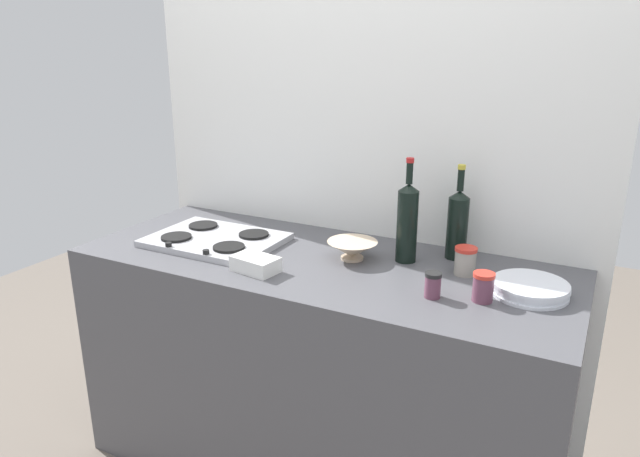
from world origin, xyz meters
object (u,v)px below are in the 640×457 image
at_px(stovetop_hob, 215,239).
at_px(butter_dish, 255,264).
at_px(condiment_jar_rear, 465,261).
at_px(plate_stack, 530,288).
at_px(condiment_jar_front, 433,285).
at_px(wine_bottle_leftmost, 458,223).
at_px(condiment_jar_spare, 483,287).
at_px(wine_bottle_mid_left, 407,221).
at_px(mixing_bowl, 352,249).

bearing_deg(stovetop_hob, butter_dish, -29.90).
bearing_deg(stovetop_hob, condiment_jar_rear, 7.76).
xyz_separation_m(plate_stack, condiment_jar_front, (-0.27, -0.16, 0.02)).
bearing_deg(wine_bottle_leftmost, plate_stack, -36.02).
relative_size(condiment_jar_rear, condiment_jar_spare, 1.06).
xyz_separation_m(wine_bottle_mid_left, butter_dish, (-0.42, -0.33, -0.12)).
distance_m(wine_bottle_leftmost, mixing_bowl, 0.39).
distance_m(plate_stack, wine_bottle_leftmost, 0.38).
relative_size(mixing_bowl, butter_dish, 1.17).
height_order(wine_bottle_leftmost, condiment_jar_front, wine_bottle_leftmost).
height_order(wine_bottle_leftmost, mixing_bowl, wine_bottle_leftmost).
bearing_deg(butter_dish, condiment_jar_spare, 8.89).
bearing_deg(condiment_jar_rear, plate_stack, -17.58).
bearing_deg(wine_bottle_leftmost, mixing_bowl, -150.26).
bearing_deg(mixing_bowl, stovetop_hob, -171.28).
height_order(wine_bottle_leftmost, condiment_jar_rear, wine_bottle_leftmost).
bearing_deg(condiment_jar_rear, butter_dish, -154.82).
height_order(condiment_jar_front, condiment_jar_rear, condiment_jar_rear).
xyz_separation_m(stovetop_hob, mixing_bowl, (0.55, 0.08, 0.02)).
xyz_separation_m(wine_bottle_leftmost, condiment_jar_spare, (0.17, -0.33, -0.09)).
relative_size(wine_bottle_mid_left, condiment_jar_front, 4.59).
relative_size(stovetop_hob, wine_bottle_mid_left, 1.33).
relative_size(wine_bottle_leftmost, condiment_jar_front, 4.22).
relative_size(plate_stack, wine_bottle_mid_left, 0.64).
xyz_separation_m(plate_stack, butter_dish, (-0.87, -0.23, 0.01)).
distance_m(mixing_bowl, condiment_jar_spare, 0.52).
height_order(wine_bottle_leftmost, condiment_jar_spare, wine_bottle_leftmost).
distance_m(condiment_jar_front, condiment_jar_rear, 0.23).
height_order(plate_stack, condiment_jar_front, condiment_jar_front).
distance_m(stovetop_hob, butter_dish, 0.35).
bearing_deg(condiment_jar_front, butter_dish, -173.10).
bearing_deg(butter_dish, stovetop_hob, 150.10).
bearing_deg(stovetop_hob, wine_bottle_leftmost, 17.20).
relative_size(stovetop_hob, wine_bottle_leftmost, 1.44).
xyz_separation_m(butter_dish, condiment_jar_rear, (0.65, 0.30, 0.02)).
relative_size(plate_stack, butter_dish, 1.54).
relative_size(butter_dish, condiment_jar_rear, 1.62).
bearing_deg(condiment_jar_rear, wine_bottle_mid_left, 172.56).
bearing_deg(wine_bottle_mid_left, condiment_jar_spare, -33.82).
bearing_deg(condiment_jar_front, wine_bottle_leftmost, 94.28).
xyz_separation_m(wine_bottle_mid_left, condiment_jar_rear, (0.22, -0.03, -0.10)).
distance_m(stovetop_hob, condiment_jar_spare, 1.05).
relative_size(stovetop_hob, condiment_jar_front, 6.10).
xyz_separation_m(mixing_bowl, condiment_jar_front, (0.36, -0.19, 0.00)).
relative_size(stovetop_hob, mixing_bowl, 2.72).
relative_size(mixing_bowl, condiment_jar_front, 2.24).
distance_m(stovetop_hob, mixing_bowl, 0.56).
bearing_deg(condiment_jar_spare, condiment_jar_front, -163.01).
relative_size(plate_stack, condiment_jar_spare, 2.63).
bearing_deg(butter_dish, mixing_bowl, 46.31).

